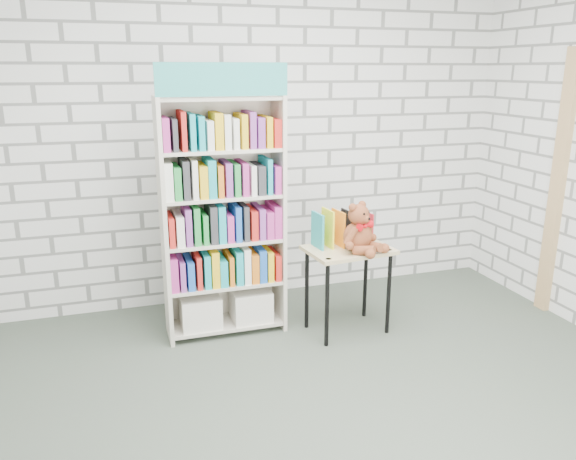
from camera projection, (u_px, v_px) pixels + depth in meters
name	position (u px, v px, depth m)	size (l,w,h in m)	color
ground	(340.00, 421.00, 3.21)	(4.50, 4.50, 0.00)	#424C40
room_shell	(350.00, 102.00, 2.72)	(4.52, 4.02, 2.81)	silver
bookshelf	(223.00, 216.00, 4.09)	(0.88, 0.34, 1.98)	beige
display_table	(348.00, 260.00, 4.17)	(0.66, 0.49, 0.66)	tan
table_books	(343.00, 228.00, 4.20)	(0.45, 0.24, 0.26)	teal
teddy_bear	(360.00, 232.00, 4.04)	(0.35, 0.33, 0.36)	brown
door_trim	(557.00, 186.00, 4.44)	(0.05, 0.12, 2.10)	tan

